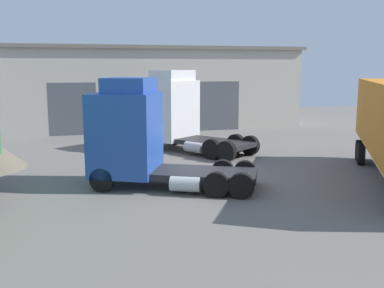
% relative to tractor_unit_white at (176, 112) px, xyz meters
% --- Properties ---
extents(ground_plane, '(60.00, 60.00, 0.00)m').
position_rel_tractor_unit_white_xyz_m(ground_plane, '(-0.45, -7.10, -2.11)').
color(ground_plane, slate).
extents(warehouse_building, '(24.22, 6.62, 6.15)m').
position_rel_tractor_unit_white_xyz_m(warehouse_building, '(-0.45, 9.95, 0.98)').
color(warehouse_building, '#B7B2A3').
rests_on(warehouse_building, ground_plane).
extents(tractor_unit_white, '(5.83, 6.66, 4.47)m').
position_rel_tractor_unit_white_xyz_m(tractor_unit_white, '(0.00, 0.00, 0.00)').
color(tractor_unit_white, silver).
rests_on(tractor_unit_white, ground_plane).
extents(tractor_unit_blue, '(6.74, 4.88, 4.23)m').
position_rel_tractor_unit_white_xyz_m(tractor_unit_blue, '(-3.26, -7.49, -0.12)').
color(tractor_unit_blue, '#2347A3').
rests_on(tractor_unit_blue, ground_plane).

